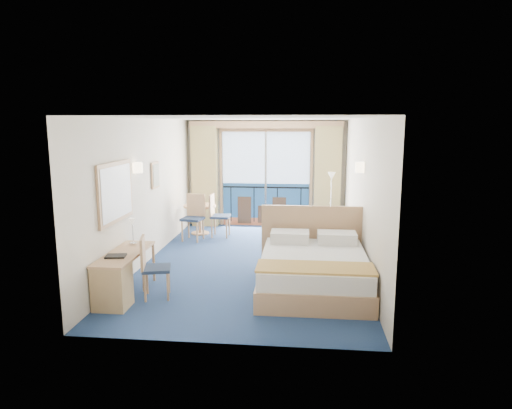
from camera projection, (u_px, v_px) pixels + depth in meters
name	position (u px, v px, depth m)	size (l,w,h in m)	color
floor	(252.00, 263.00, 8.67)	(6.50, 6.50, 0.00)	navy
room_walls	(252.00, 169.00, 8.35)	(4.04, 6.54, 2.72)	beige
balcony_door	(265.00, 182.00, 11.62)	(2.36, 0.03, 2.52)	navy
curtain_left	(205.00, 177.00, 11.60)	(0.65, 0.22, 2.55)	tan
curtain_right	(328.00, 178.00, 11.29)	(0.65, 0.22, 2.55)	tan
pelmet	(266.00, 125.00, 11.25)	(3.80, 0.25, 0.18)	tan
mirror	(116.00, 192.00, 7.12)	(0.05, 1.25, 0.95)	tan
wall_print	(155.00, 175.00, 9.02)	(0.04, 0.42, 0.52)	tan
sconce_left	(137.00, 168.00, 7.95)	(0.18, 0.18, 0.18)	beige
sconce_right	(360.00, 167.00, 8.00)	(0.18, 0.18, 0.18)	beige
bed	(314.00, 269.00, 7.27)	(1.85, 2.20, 1.16)	tan
nightstand	(347.00, 250.00, 8.65)	(0.38, 0.36, 0.49)	tan
phone	(345.00, 235.00, 8.62)	(0.19, 0.15, 0.08)	silver
armchair	(333.00, 224.00, 10.42)	(0.72, 0.74, 0.67)	#484E58
floor_lamp	(331.00, 187.00, 10.86)	(0.20, 0.20, 1.47)	silver
desk	(115.00, 280.00, 6.59)	(0.50, 1.44, 0.68)	tan
desk_chair	(151.00, 264.00, 6.84)	(0.50, 0.50, 0.95)	#1C2A43
folder	(116.00, 256.00, 6.70)	(0.29, 0.21, 0.03)	black
desk_lamp	(132.00, 226.00, 7.31)	(0.11, 0.11, 0.42)	silver
round_table	(200.00, 212.00, 10.86)	(0.77, 0.77, 0.70)	tan
table_chair_a	(217.00, 213.00, 10.59)	(0.44, 0.43, 1.00)	#1C2A43
table_chair_b	(194.00, 214.00, 10.31)	(0.51, 0.52, 1.03)	#1C2A43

